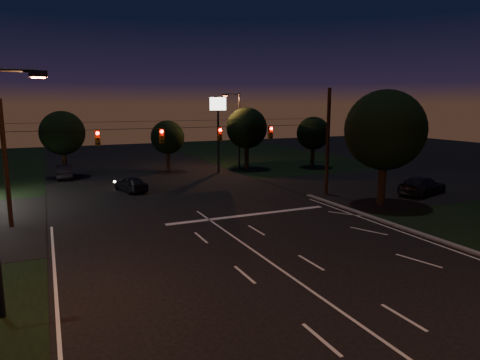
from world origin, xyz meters
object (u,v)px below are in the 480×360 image
utility_pole_right (326,194)px  car_cross (422,186)px  car_oncoming_b (65,172)px  tree_right_near (384,131)px  car_oncoming_a (131,184)px

utility_pole_right → car_cross: 8.22m
car_oncoming_b → car_cross: (27.48, -21.47, 0.07)m
utility_pole_right → tree_right_near: size_ratio=1.03×
tree_right_near → car_cross: bearing=13.1°
utility_pole_right → car_cross: bearing=-25.1°
car_cross → tree_right_near: bearing=86.4°
utility_pole_right → car_oncoming_b: bearing=138.1°
tree_right_near → car_cross: 7.77m
tree_right_near → car_cross: tree_right_near is taller
car_oncoming_b → car_cross: size_ratio=0.80×
utility_pole_right → car_cross: size_ratio=1.65×
tree_right_near → car_cross: (5.88, 1.37, -4.89)m
tree_right_near → car_cross: size_ratio=1.61×
tree_right_near → car_oncoming_b: size_ratio=2.00×
tree_right_near → car_oncoming_a: (-16.57, 13.04, -4.99)m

